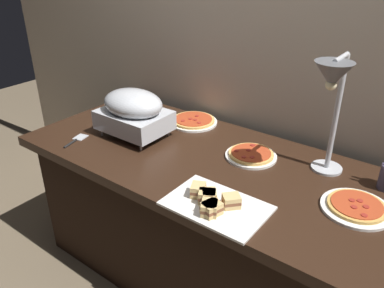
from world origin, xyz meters
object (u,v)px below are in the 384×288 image
sandwich_platter (214,203)px  pizza_plate_center (193,121)px  heat_lamp (333,88)px  pizza_plate_front (356,207)px  chafing_dish (134,111)px  serving_spatula (76,140)px  sauce_cup_near (129,111)px  pizza_plate_raised_stand (251,155)px

sandwich_platter → pizza_plate_center: bearing=132.3°
heat_lamp → pizza_plate_front: 0.47m
chafing_dish → serving_spatula: size_ratio=2.10×
chafing_dish → pizza_plate_center: 0.38m
sauce_cup_near → pizza_plate_raised_stand: bearing=-2.4°
heat_lamp → pizza_plate_raised_stand: (-0.33, 0.01, -0.41)m
chafing_dish → heat_lamp: heat_lamp is taller
heat_lamp → sandwich_platter: bearing=-119.8°
chafing_dish → pizza_plate_front: (1.16, 0.04, -0.13)m
chafing_dish → pizza_plate_front: 1.17m
heat_lamp → pizza_plate_center: heat_lamp is taller
chafing_dish → pizza_plate_front: bearing=1.8°
pizza_plate_front → sauce_cup_near: (-1.40, 0.16, 0.01)m
pizza_plate_front → pizza_plate_center: (-1.01, 0.29, 0.00)m
serving_spatula → sandwich_platter: bearing=-3.0°
pizza_plate_front → serving_spatula: bearing=-168.6°
pizza_plate_raised_stand → serving_spatula: (-0.83, -0.40, -0.01)m
pizza_plate_center → serving_spatula: 0.66m
chafing_dish → pizza_plate_center: size_ratio=1.31×
pizza_plate_center → sandwich_platter: (0.55, -0.61, 0.01)m
heat_lamp → pizza_plate_center: size_ratio=1.96×
chafing_dish → heat_lamp: (0.96, 0.15, 0.28)m
sandwich_platter → serving_spatula: bearing=177.0°
pizza_plate_center → sauce_cup_near: size_ratio=4.53×
chafing_dish → pizza_plate_center: bearing=64.4°
pizza_plate_center → serving_spatula: bearing=-122.7°
pizza_plate_front → serving_spatula: 1.39m
pizza_plate_center → serving_spatula: size_ratio=1.60×
pizza_plate_raised_stand → chafing_dish: bearing=-165.5°
chafing_dish → heat_lamp: bearing=9.1°
pizza_plate_front → pizza_plate_center: 1.05m
pizza_plate_front → pizza_plate_center: same height
pizza_plate_raised_stand → serving_spatula: size_ratio=1.45×
heat_lamp → pizza_plate_front: (0.20, -0.12, -0.41)m
serving_spatula → pizza_plate_front: bearing=11.4°
heat_lamp → sauce_cup_near: size_ratio=8.89×
sauce_cup_near → heat_lamp: bearing=-2.1°
pizza_plate_front → chafing_dish: bearing=-178.2°
pizza_plate_center → sauce_cup_near: sauce_cup_near is taller
chafing_dish → pizza_plate_raised_stand: (0.62, 0.16, -0.13)m
pizza_plate_center → pizza_plate_raised_stand: bearing=-18.8°
pizza_plate_front → serving_spatula: size_ratio=1.57×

